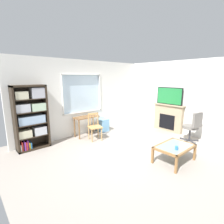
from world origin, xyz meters
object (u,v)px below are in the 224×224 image
bookshelf (31,116)px  sippy_cup (177,148)px  office_chair (193,125)px  plastic_drawer_unit (103,125)px  fireplace (168,118)px  wooden_chair (95,126)px  coffee_table (175,148)px  tv (169,96)px  desk_under_window (86,120)px

bookshelf → sippy_cup: (2.19, -3.32, -0.52)m
bookshelf → office_chair: size_ratio=1.87×
bookshelf → sippy_cup: bearing=-56.5°
plastic_drawer_unit → fireplace: (1.94, -1.67, 0.29)m
fireplace → office_chair: fireplace is taller
wooden_chair → coffee_table: wooden_chair is taller
wooden_chair → plastic_drawer_unit: bearing=35.7°
tv → wooden_chair: bearing=157.7°
bookshelf → coffee_table: (2.38, -3.18, -0.63)m
bookshelf → office_chair: 4.99m
fireplace → tv: (-0.02, 0.00, 0.85)m
tv → sippy_cup: tv is taller
tv → bookshelf: bearing=158.9°
bookshelf → coffee_table: bearing=-53.2°
desk_under_window → coffee_table: (0.58, -3.07, -0.22)m
wooden_chair → fireplace: (2.73, -1.11, 0.07)m
bookshelf → fireplace: bookshelf is taller
fireplace → plastic_drawer_unit: bearing=139.2°
bookshelf → desk_under_window: bearing=-3.4°
desk_under_window → tv: (2.70, -1.62, 0.80)m
office_chair → plastic_drawer_unit: bearing=117.4°
plastic_drawer_unit → coffee_table: bearing=-93.5°
desk_under_window → fireplace: 3.16m
plastic_drawer_unit → sippy_cup: (-0.38, -3.26, 0.22)m
wooden_chair → tv: tv is taller
fireplace → sippy_cup: size_ratio=13.88×
bookshelf → desk_under_window: size_ratio=2.10×
fireplace → office_chair: size_ratio=1.25×
plastic_drawer_unit → fireplace: fireplace is taller
bookshelf → desk_under_window: 1.85m
plastic_drawer_unit → office_chair: bearing=-62.6°
bookshelf → tv: size_ratio=1.82×
wooden_chair → coffee_table: 2.63m
coffee_table → desk_under_window: bearing=100.7°
coffee_table → sippy_cup: sippy_cup is taller
bookshelf → wooden_chair: (1.79, -0.62, -0.52)m
fireplace → bookshelf: bearing=159.0°
desk_under_window → fireplace: fireplace is taller
fireplace → coffee_table: bearing=-145.8°
fireplace → sippy_cup: 2.81m
desk_under_window → plastic_drawer_unit: 0.85m
tv → office_chair: tv is taller
wooden_chair → plastic_drawer_unit: 0.99m
desk_under_window → wooden_chair: size_ratio=0.99×
office_chair → sippy_cup: 1.90m
bookshelf → tv: 4.83m
bookshelf → fireplace: 4.85m
desk_under_window → fireplace: bearing=-30.9°
coffee_table → sippy_cup: 0.26m
office_chair → sippy_cup: office_chair is taller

